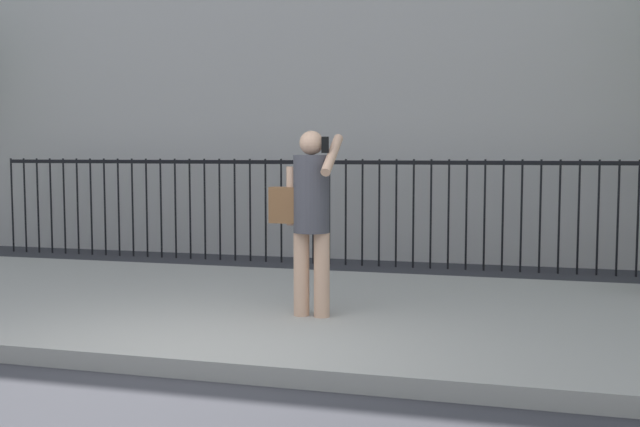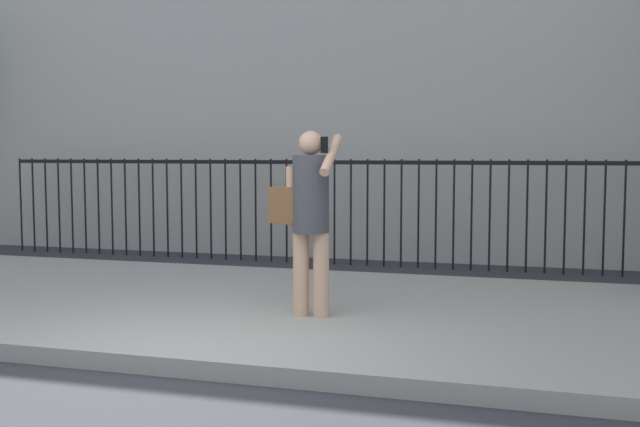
% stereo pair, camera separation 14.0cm
% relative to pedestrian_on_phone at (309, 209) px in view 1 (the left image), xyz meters
% --- Properties ---
extents(ground_plane, '(60.00, 60.00, 0.00)m').
position_rel_pedestrian_on_phone_xyz_m(ground_plane, '(-0.52, -1.69, -1.17)').
color(ground_plane, '#333338').
extents(sidewalk, '(28.00, 4.40, 0.15)m').
position_rel_pedestrian_on_phone_xyz_m(sidewalk, '(-0.52, 0.51, -1.09)').
color(sidewalk, '#9E9B93').
rests_on(sidewalk, ground).
extents(iron_fence, '(12.03, 0.04, 1.60)m').
position_rel_pedestrian_on_phone_xyz_m(iron_fence, '(-0.52, 4.21, -0.15)').
color(iron_fence, black).
rests_on(iron_fence, ground).
extents(pedestrian_on_phone, '(0.65, 0.51, 1.74)m').
position_rel_pedestrian_on_phone_xyz_m(pedestrian_on_phone, '(0.00, 0.00, 0.00)').
color(pedestrian_on_phone, tan).
rests_on(pedestrian_on_phone, sidewalk).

